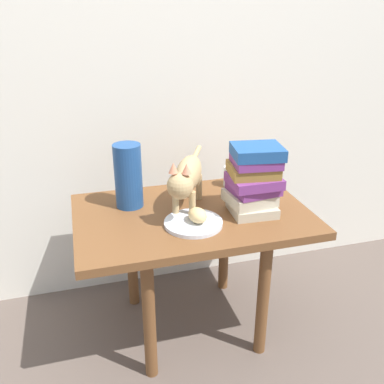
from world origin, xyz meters
The scene contains 9 objects.
ground_plane centered at (0.00, 0.00, 0.00)m, with size 6.00×6.00×0.00m, color brown.
back_panel centered at (0.00, 0.40, 1.10)m, with size 4.00×0.04×2.20m, color silver.
side_table centered at (0.00, 0.00, 0.45)m, with size 0.85×0.56×0.52m.
plate centered at (-0.02, -0.10, 0.53)m, with size 0.20×0.20×0.01m, color silver.
bread_roll centered at (-0.01, -0.10, 0.56)m, with size 0.08×0.06×0.05m, color #E0BC7A.
cat centered at (-0.01, 0.02, 0.65)m, with size 0.24×0.44×0.23m.
book_stack centered at (0.21, -0.06, 0.65)m, with size 0.20×0.18×0.25m.
green_vase centered at (-0.21, 0.12, 0.64)m, with size 0.10×0.10×0.24m, color navy.
candle_jar centered at (0.23, 0.19, 0.56)m, with size 0.07×0.07×0.08m.
Camera 1 is at (-0.38, -1.34, 1.22)m, focal length 39.78 mm.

